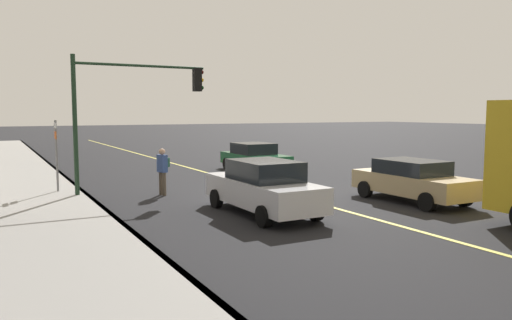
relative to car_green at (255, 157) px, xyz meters
The scene contains 10 objects.
ground 6.95m from the car_green, 158.62° to the left, with size 200.00×200.00×0.00m, color black.
sidewalk_slab 12.70m from the car_green, 120.47° to the left, with size 80.00×3.64×0.15m, color gray.
curb_edge 11.24m from the car_green, 124.99° to the left, with size 80.00×0.16×0.15m, color slate.
lane_stripe_center 6.95m from the car_green, 158.62° to the left, with size 80.00×0.16×0.01m, color #D8CC4C.
car_green is the anchor object (origin of this frame).
car_tan 10.47m from the car_green, behind, with size 4.36×1.91×1.44m.
car_white 11.02m from the car_green, 153.12° to the left, with size 4.72×1.92×1.64m.
pedestrian_with_backpack 8.31m from the car_green, 127.59° to the left, with size 0.46×0.44×1.74m.
traffic_light_mast 9.13m from the car_green, 120.43° to the left, with size 0.28×4.95×5.08m.
street_sign_post 10.55m from the car_green, 107.61° to the left, with size 0.60×0.08×2.78m.
Camera 1 is at (-16.37, 9.74, 3.09)m, focal length 34.99 mm.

